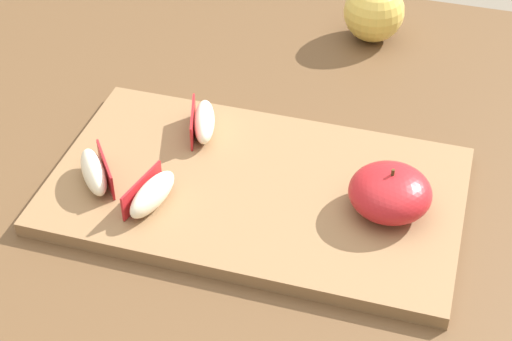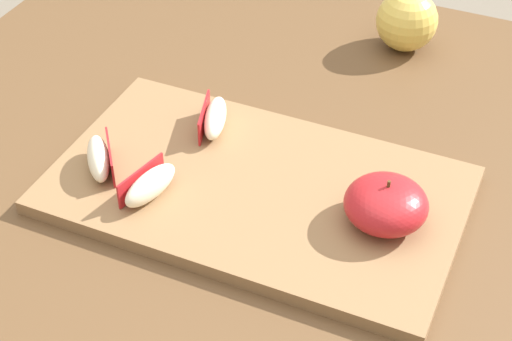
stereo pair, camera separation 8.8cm
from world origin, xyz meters
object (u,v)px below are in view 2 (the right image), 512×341
object	(u,v)px
apple_wedge_front	(99,158)
apple_wedge_near_knife	(214,118)
whole_apple_golden	(407,21)
cutting_board	(256,190)
apple_wedge_left	(150,185)
apple_half_skin_up	(386,204)

from	to	relation	value
apple_wedge_front	apple_wedge_near_knife	distance (m)	0.14
whole_apple_golden	apple_wedge_near_knife	bearing A→B (deg)	-116.73
apple_wedge_near_knife	whole_apple_golden	world-z (taller)	whole_apple_golden
apple_wedge_front	whole_apple_golden	size ratio (longest dim) A/B	0.80
cutting_board	whole_apple_golden	bearing A→B (deg)	80.21
apple_wedge_near_knife	apple_wedge_left	world-z (taller)	same
apple_wedge_left	whole_apple_golden	xyz separation A→B (m)	(0.16, 0.43, 0.01)
apple_wedge_front	apple_wedge_near_knife	size ratio (longest dim) A/B	0.95
apple_wedge_front	apple_wedge_near_knife	world-z (taller)	same
apple_wedge_near_knife	whole_apple_golden	distance (m)	0.33
whole_apple_golden	apple_half_skin_up	bearing A→B (deg)	-77.39
cutting_board	apple_half_skin_up	bearing A→B (deg)	0.33
cutting_board	apple_wedge_left	size ratio (longest dim) A/B	5.77
apple_wedge_near_knife	apple_wedge_left	xyz separation A→B (m)	(-0.01, -0.13, 0.00)
whole_apple_golden	apple_wedge_left	bearing A→B (deg)	-110.32
cutting_board	apple_wedge_front	bearing A→B (deg)	-164.45
apple_wedge_left	cutting_board	bearing A→B (deg)	33.44
cutting_board	apple_wedge_left	distance (m)	0.12
apple_half_skin_up	whole_apple_golden	size ratio (longest dim) A/B	0.94
apple_wedge_near_knife	apple_wedge_left	size ratio (longest dim) A/B	1.00
cutting_board	whole_apple_golden	size ratio (longest dim) A/B	4.85
apple_wedge_front	apple_wedge_left	xyz separation A→B (m)	(0.07, -0.02, 0.00)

